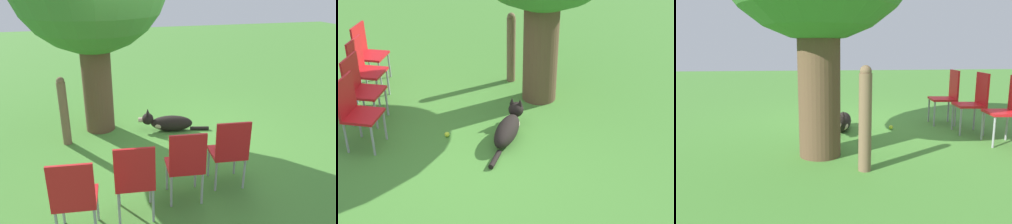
% 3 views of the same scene
% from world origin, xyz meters
% --- Properties ---
extents(ground_plane, '(30.00, 30.00, 0.00)m').
position_xyz_m(ground_plane, '(0.00, 0.00, 0.00)').
color(ground_plane, '#478433').
extents(dog, '(0.44, 1.28, 0.41)m').
position_xyz_m(dog, '(0.24, -0.06, 0.15)').
color(dog, black).
rests_on(dog, ground_plane).
extents(fence_post, '(0.14, 0.14, 1.17)m').
position_xyz_m(fence_post, '(0.17, 1.72, 0.59)').
color(fence_post, brown).
rests_on(fence_post, ground_plane).
extents(red_chair_0, '(0.46, 0.48, 0.96)m').
position_xyz_m(red_chair_0, '(-1.67, -0.38, 0.55)').
color(red_chair_0, red).
rests_on(red_chair_0, ground_plane).
extents(red_chair_1, '(0.46, 0.48, 0.96)m').
position_xyz_m(red_chair_1, '(-1.84, 0.26, 0.55)').
color(red_chair_1, red).
rests_on(red_chair_1, ground_plane).
extents(red_chair_2, '(0.46, 0.48, 0.96)m').
position_xyz_m(red_chair_2, '(-2.01, 0.91, 0.55)').
color(red_chair_2, red).
rests_on(red_chair_2, ground_plane).
extents(red_chair_3, '(0.46, 0.48, 0.96)m').
position_xyz_m(red_chair_3, '(-2.18, 1.56, 0.55)').
color(red_chair_3, red).
rests_on(red_chair_3, ground_plane).
extents(tennis_ball, '(0.07, 0.07, 0.07)m').
position_xyz_m(tennis_ball, '(-0.59, -0.10, 0.03)').
color(tennis_ball, '#CCE033').
rests_on(tennis_ball, ground_plane).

